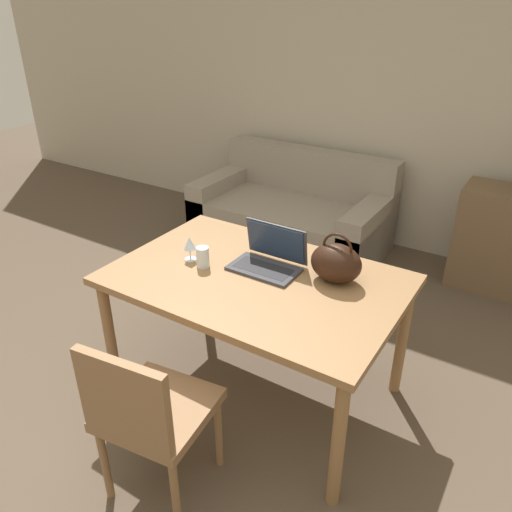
{
  "coord_description": "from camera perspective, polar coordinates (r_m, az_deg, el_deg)",
  "views": [
    {
      "loc": [
        1.24,
        -1.18,
        2.05
      ],
      "look_at": [
        0.04,
        0.71,
        0.88
      ],
      "focal_mm": 35.0,
      "sensor_mm": 36.0,
      "label": 1
    }
  ],
  "objects": [
    {
      "name": "dining_table",
      "position": [
        2.62,
        -0.01,
        -3.83
      ],
      "size": [
        1.49,
        0.98,
        0.76
      ],
      "color": "olive",
      "rests_on": "ground_plane"
    },
    {
      "name": "chair",
      "position": [
        2.24,
        -12.22,
        -16.99
      ],
      "size": [
        0.49,
        0.49,
        0.87
      ],
      "rotation": [
        0.0,
        0.0,
        0.13
      ],
      "color": "olive",
      "rests_on": "ground_plane"
    },
    {
      "name": "couch",
      "position": [
        4.54,
        4.2,
        4.65
      ],
      "size": [
        1.67,
        0.9,
        0.82
      ],
      "color": "gray",
      "rests_on": "ground_plane"
    },
    {
      "name": "wine_glass",
      "position": [
        2.72,
        -7.6,
        1.33
      ],
      "size": [
        0.07,
        0.07,
        0.14
      ],
      "color": "silver",
      "rests_on": "dining_table"
    },
    {
      "name": "wall_back",
      "position": [
        4.45,
        16.62,
        17.55
      ],
      "size": [
        10.0,
        0.06,
        2.7
      ],
      "color": "#BCB29E",
      "rests_on": "ground_plane"
    },
    {
      "name": "ground_plane",
      "position": [
        2.67,
        -9.73,
        -23.07
      ],
      "size": [
        14.0,
        14.0,
        0.0
      ],
      "primitive_type": "plane",
      "color": "brown"
    },
    {
      "name": "laptop",
      "position": [
        2.65,
        1.58,
        0.0
      ],
      "size": [
        0.36,
        0.26,
        0.22
      ],
      "color": "#38383D",
      "rests_on": "dining_table"
    },
    {
      "name": "drinking_glass",
      "position": [
        2.66,
        -6.11,
        -0.12
      ],
      "size": [
        0.07,
        0.07,
        0.11
      ],
      "color": "silver",
      "rests_on": "dining_table"
    },
    {
      "name": "handbag",
      "position": [
        2.53,
        9.14,
        -0.75
      ],
      "size": [
        0.26,
        0.2,
        0.26
      ],
      "color": "black",
      "rests_on": "dining_table"
    }
  ]
}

